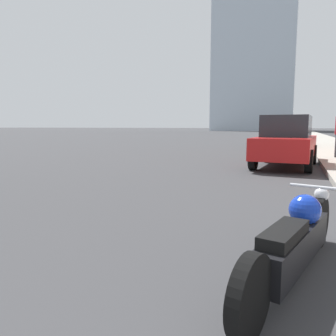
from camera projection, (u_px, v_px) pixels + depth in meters
sidewalk at (319, 138)px, 34.54m from camera, size 3.10×240.00×0.15m
distant_tower at (257, 18)px, 92.51m from camera, size 21.41×21.41×63.17m
motorcycle at (296, 240)px, 2.93m from camera, size 0.92×2.55×0.73m
parked_car_red at (286, 141)px, 10.91m from camera, size 2.09×4.26×1.71m
parked_car_black at (288, 134)px, 21.00m from camera, size 2.07×4.25×1.68m
parked_car_yellow at (290, 131)px, 32.69m from camera, size 2.10×4.08×1.70m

